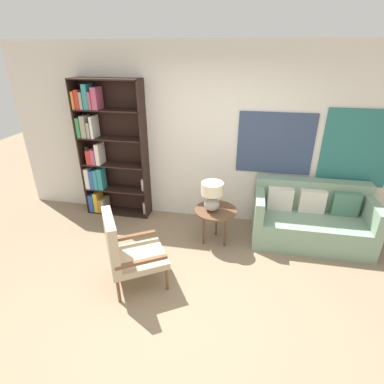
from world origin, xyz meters
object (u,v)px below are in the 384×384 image
(side_table, at_px, (216,213))
(table_lamp, at_px, (212,194))
(armchair, at_px, (125,249))
(couch, at_px, (310,219))
(bookshelf, at_px, (104,152))

(side_table, bearing_deg, table_lamp, -150.00)
(armchair, xyz_separation_m, couch, (2.26, 1.42, -0.18))
(armchair, relative_size, couch, 0.59)
(bookshelf, height_order, side_table, bookshelf)
(bookshelf, bearing_deg, side_table, -16.81)
(couch, xyz_separation_m, side_table, (-1.35, -0.33, 0.15))
(couch, xyz_separation_m, table_lamp, (-1.41, -0.36, 0.45))
(bookshelf, relative_size, armchair, 2.28)
(armchair, bearing_deg, couch, 32.14)
(table_lamp, bearing_deg, couch, 14.39)
(table_lamp, bearing_deg, side_table, 30.00)
(bookshelf, distance_m, armchair, 2.01)
(armchair, distance_m, table_lamp, 1.39)
(armchair, bearing_deg, table_lamp, 51.14)
(armchair, bearing_deg, side_table, 50.23)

